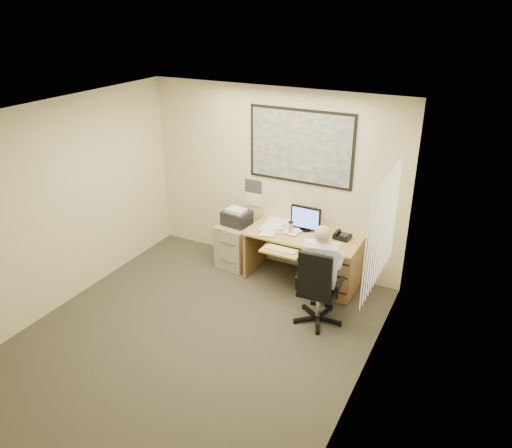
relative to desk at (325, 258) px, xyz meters
The scene contains 8 objects.
room_shell 2.32m from the desk, 117.45° to the right, with size 4.00×4.50×2.70m.
desk is the anchor object (origin of this frame).
world_map 1.60m from the desk, 149.98° to the left, with size 1.56×0.03×1.06m, color #1E4C93.
wall_calendar 1.51m from the desk, 165.60° to the left, with size 0.28×0.01×0.42m, color white.
window_blinds 1.84m from the desk, 48.13° to the right, with size 0.06×1.40×1.30m, color beige, non-canonical shape.
filing_cabinet 1.43m from the desk, behind, with size 0.54×0.63×0.93m.
office_chair 0.95m from the desk, 76.04° to the right, with size 0.67×0.67×1.07m.
person 0.89m from the desk, 74.57° to the right, with size 0.55×0.78×1.33m, color silver, non-canonical shape.
Camera 1 is at (2.95, -4.09, 3.79)m, focal length 35.00 mm.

